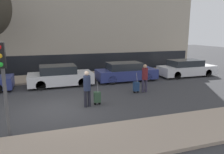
# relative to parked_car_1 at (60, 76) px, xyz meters

# --- Properties ---
(ground_plane) EXTENTS (80.00, 80.00, 0.00)m
(ground_plane) POSITION_rel_parked_car_1_xyz_m (-0.48, -4.60, -0.64)
(ground_plane) COLOR #38383A
(sidewalk_near) EXTENTS (28.00, 2.50, 0.12)m
(sidewalk_near) POSITION_rel_parked_car_1_xyz_m (-0.48, -8.35, -0.58)
(sidewalk_near) COLOR tan
(sidewalk_near) RESTS_ON ground_plane
(sidewalk_far) EXTENTS (28.00, 3.00, 0.12)m
(sidewalk_far) POSITION_rel_parked_car_1_xyz_m (-0.48, 2.40, -0.58)
(sidewalk_far) COLOR tan
(sidewalk_far) RESTS_ON ground_plane
(building_facade) EXTENTS (28.00, 3.39, 12.08)m
(building_facade) POSITION_rel_parked_car_1_xyz_m (-0.48, 6.27, 5.39)
(building_facade) COLOR #A89E8C
(building_facade) RESTS_ON ground_plane
(parked_car_1) EXTENTS (4.17, 1.89, 1.36)m
(parked_car_1) POSITION_rel_parked_car_1_xyz_m (0.00, 0.00, 0.00)
(parked_car_1) COLOR silver
(parked_car_1) RESTS_ON ground_plane
(parked_car_2) EXTENTS (4.36, 1.75, 1.35)m
(parked_car_2) POSITION_rel_parked_car_1_xyz_m (4.69, -0.03, -0.00)
(parked_car_2) COLOR navy
(parked_car_2) RESTS_ON ground_plane
(parked_car_3) EXTENTS (4.65, 1.71, 1.33)m
(parked_car_3) POSITION_rel_parked_car_1_xyz_m (9.95, -0.05, -0.01)
(parked_car_3) COLOR silver
(parked_car_3) RESTS_ON ground_plane
(pedestrian_left) EXTENTS (0.34, 0.34, 1.74)m
(pedestrian_left) POSITION_rel_parked_car_1_xyz_m (0.82, -4.71, 0.35)
(pedestrian_left) COLOR #23232D
(pedestrian_left) RESTS_ON ground_plane
(trolley_left) EXTENTS (0.34, 0.29, 1.19)m
(trolley_left) POSITION_rel_parked_car_1_xyz_m (1.34, -4.56, -0.26)
(trolley_left) COLOR #335138
(trolley_left) RESTS_ON ground_plane
(pedestrian_right) EXTENTS (0.35, 0.34, 1.66)m
(pedestrian_right) POSITION_rel_parked_car_1_xyz_m (4.59, -3.25, 0.30)
(pedestrian_right) COLOR #383347
(pedestrian_right) RESTS_ON ground_plane
(trolley_right) EXTENTS (0.34, 0.29, 1.21)m
(trolley_right) POSITION_rel_parked_car_1_xyz_m (4.04, -3.26, -0.25)
(trolley_right) COLOR navy
(trolley_right) RESTS_ON ground_plane
(traffic_light) EXTENTS (0.28, 0.47, 3.21)m
(traffic_light) POSITION_rel_parked_car_1_xyz_m (-2.38, -6.96, 1.66)
(traffic_light) COLOR #515154
(traffic_light) RESTS_ON ground_plane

